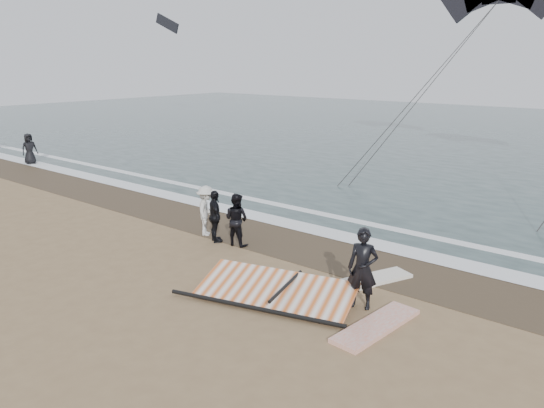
{
  "coord_description": "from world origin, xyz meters",
  "views": [
    {
      "loc": [
        7.38,
        -7.86,
        5.39
      ],
      "look_at": [
        -1.45,
        3.0,
        1.6
      ],
      "focal_mm": 35.0,
      "sensor_mm": 36.0,
      "label": 1
    }
  ],
  "objects_px": {
    "board_cream": "(368,280)",
    "sail_rig": "(277,290)",
    "man_main": "(363,269)",
    "board_white": "(376,326)"
  },
  "relations": [
    {
      "from": "board_white",
      "to": "sail_rig",
      "type": "distance_m",
      "value": 2.53
    },
    {
      "from": "board_white",
      "to": "sail_rig",
      "type": "bearing_deg",
      "value": -170.67
    },
    {
      "from": "board_cream",
      "to": "board_white",
      "type": "bearing_deg",
      "value": -33.19
    },
    {
      "from": "board_cream",
      "to": "sail_rig",
      "type": "distance_m",
      "value": 2.47
    },
    {
      "from": "board_cream",
      "to": "sail_rig",
      "type": "xyz_separation_m",
      "value": [
        -1.22,
        -2.14,
        0.14
      ]
    },
    {
      "from": "board_white",
      "to": "man_main",
      "type": "bearing_deg",
      "value": 144.18
    },
    {
      "from": "sail_rig",
      "to": "man_main",
      "type": "bearing_deg",
      "value": 24.77
    },
    {
      "from": "man_main",
      "to": "board_white",
      "type": "relative_size",
      "value": 0.78
    },
    {
      "from": "man_main",
      "to": "sail_rig",
      "type": "relative_size",
      "value": 0.45
    },
    {
      "from": "board_white",
      "to": "board_cream",
      "type": "relative_size",
      "value": 1.0
    }
  ]
}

